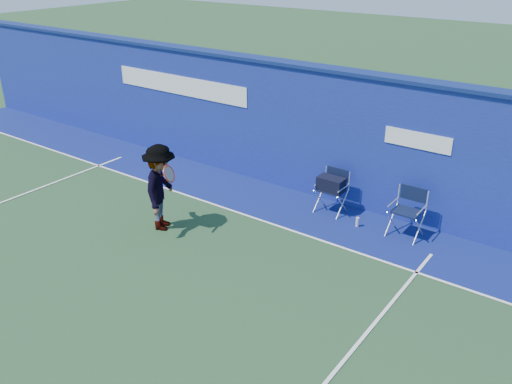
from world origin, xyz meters
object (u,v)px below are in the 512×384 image
Objects in this scene: water_bottle at (357,222)px; tennis_player at (161,188)px; directors_chair_left at (331,195)px; directors_chair_right at (406,222)px.

tennis_player is (-3.35, -2.46, 0.82)m from water_bottle.
water_bottle is (0.82, -0.29, -0.30)m from directors_chair_left.
tennis_player is at bearing -132.71° from directors_chair_left.
tennis_player is (-4.32, -2.69, 0.61)m from directors_chair_right.
directors_chair_right is at bearing 31.97° from tennis_player.
directors_chair_left is 0.53× the size of tennis_player.
directors_chair_right reaches higher than directors_chair_left.
directors_chair_left is at bearing 47.29° from tennis_player.
directors_chair_right is at bearing 13.73° from water_bottle.
water_bottle is at bearing -166.27° from directors_chair_right.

